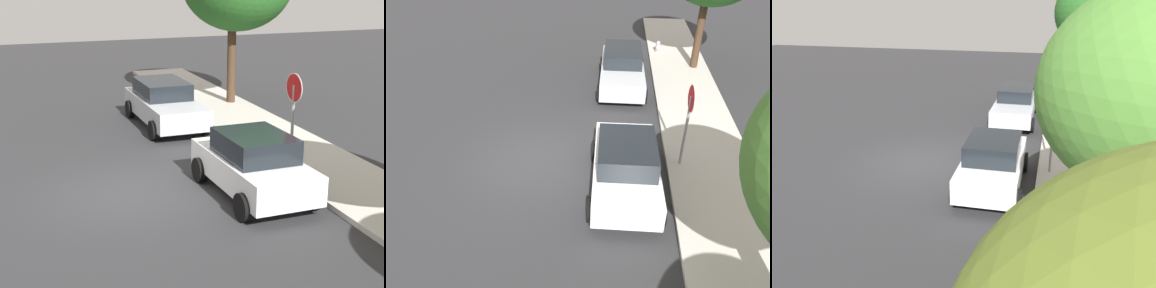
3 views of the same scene
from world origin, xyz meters
TOP-DOWN VIEW (x-y plane):
  - ground_plane at (0.00, 0.00)m, footprint 60.00×60.00m
  - sidewalk_curb at (0.00, 5.33)m, footprint 32.00×2.63m
  - stop_sign at (-0.09, 4.40)m, footprint 0.77×0.08m
  - parked_car_white at (1.07, 2.73)m, footprint 3.85×2.00m
  - parked_car_silver at (-5.84, 2.62)m, footprint 4.53×1.99m
  - fire_hydrant at (-9.69, 4.44)m, footprint 0.30×0.22m

SIDE VIEW (x-z plane):
  - ground_plane at x=0.00m, z-range 0.00..0.00m
  - sidewalk_curb at x=0.00m, z-range 0.00..0.14m
  - fire_hydrant at x=-9.69m, z-range 0.00..0.72m
  - parked_car_silver at x=-5.84m, z-range 0.02..1.55m
  - parked_car_white at x=1.07m, z-range 0.01..1.57m
  - stop_sign at x=-0.09m, z-range 0.50..3.20m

